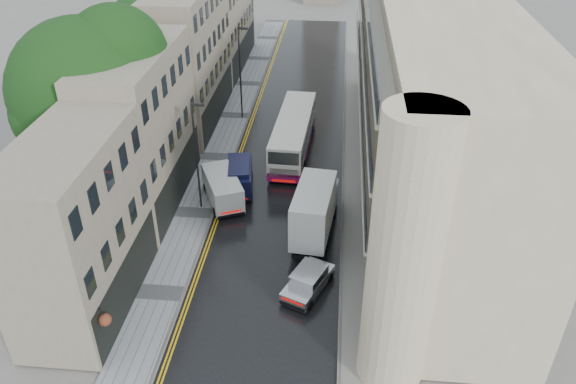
% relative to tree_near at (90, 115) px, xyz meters
% --- Properties ---
extents(road, '(9.00, 85.00, 0.02)m').
position_rel_tree_near_xyz_m(road, '(12.50, 7.50, -6.94)').
color(road, black).
rests_on(road, ground).
extents(left_sidewalk, '(2.70, 85.00, 0.12)m').
position_rel_tree_near_xyz_m(left_sidewalk, '(6.65, 7.50, -6.89)').
color(left_sidewalk, gray).
rests_on(left_sidewalk, ground).
extents(right_sidewalk, '(1.80, 85.00, 0.12)m').
position_rel_tree_near_xyz_m(right_sidewalk, '(17.90, 7.50, -6.89)').
color(right_sidewalk, slate).
rests_on(right_sidewalk, ground).
extents(old_shop_row, '(4.50, 56.00, 12.00)m').
position_rel_tree_near_xyz_m(old_shop_row, '(3.05, 10.00, -0.95)').
color(old_shop_row, gray).
rests_on(old_shop_row, ground).
extents(modern_block, '(8.00, 40.00, 14.00)m').
position_rel_tree_near_xyz_m(modern_block, '(22.80, 6.00, 0.05)').
color(modern_block, beige).
rests_on(modern_block, ground).
extents(tree_near, '(10.56, 10.56, 13.89)m').
position_rel_tree_near_xyz_m(tree_near, '(0.00, 0.00, 0.00)').
color(tree_near, black).
rests_on(tree_near, ground).
extents(tree_far, '(9.24, 9.24, 12.46)m').
position_rel_tree_near_xyz_m(tree_far, '(0.30, 13.00, -0.72)').
color(tree_far, black).
rests_on(tree_far, ground).
extents(cream_bus, '(3.09, 11.52, 3.11)m').
position_rel_tree_near_xyz_m(cream_bus, '(11.44, 6.07, -5.37)').
color(cream_bus, silver).
rests_on(cream_bus, road).
extents(white_lorry, '(3.02, 7.61, 3.89)m').
position_rel_tree_near_xyz_m(white_lorry, '(13.99, -3.95, -4.98)').
color(white_lorry, silver).
rests_on(white_lorry, road).
extents(silver_hatchback, '(3.08, 4.21, 1.45)m').
position_rel_tree_near_xyz_m(silver_hatchback, '(13.86, -8.92, -6.20)').
color(silver_hatchback, '#9E9DA1').
rests_on(silver_hatchback, road).
extents(white_van, '(3.85, 5.23, 2.17)m').
position_rel_tree_near_xyz_m(white_van, '(8.20, -0.98, -5.84)').
color(white_van, silver).
rests_on(white_van, road).
extents(navy_van, '(2.41, 4.69, 2.29)m').
position_rel_tree_near_xyz_m(navy_van, '(8.69, 1.20, -5.78)').
color(navy_van, black).
rests_on(navy_van, road).
extents(pedestrian, '(0.65, 0.50, 1.59)m').
position_rel_tree_near_xyz_m(pedestrian, '(6.90, 2.67, -6.03)').
color(pedestrian, black).
rests_on(pedestrian, left_sidewalk).
extents(lamp_post_near, '(0.91, 0.27, 7.96)m').
position_rel_tree_near_xyz_m(lamp_post_near, '(6.95, -0.03, -2.85)').
color(lamp_post_near, black).
rests_on(lamp_post_near, left_sidewalk).
extents(lamp_post_far, '(0.98, 0.44, 8.50)m').
position_rel_tree_near_xyz_m(lamp_post_far, '(7.37, 15.48, -2.57)').
color(lamp_post_far, black).
rests_on(lamp_post_far, left_sidewalk).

